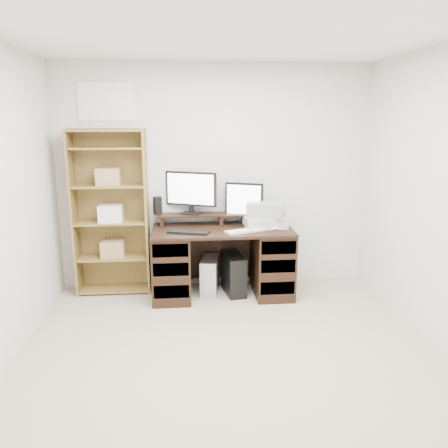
{
  "coord_description": "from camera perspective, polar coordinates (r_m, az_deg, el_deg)",
  "views": [
    {
      "loc": [
        -0.35,
        -2.89,
        1.9
      ],
      "look_at": [
        0.05,
        1.43,
        0.85
      ],
      "focal_mm": 35.0,
      "sensor_mm": 36.0,
      "label": 1
    }
  ],
  "objects": [
    {
      "name": "tower_silver",
      "position": [
        4.91,
        -1.84,
        -6.69
      ],
      "size": [
        0.24,
        0.42,
        0.4
      ],
      "primitive_type": "cube",
      "rotation": [
        0.0,
        0.0,
        -0.17
      ],
      "color": "#B3B6BA",
      "rests_on": "ground"
    },
    {
      "name": "keyboard_black",
      "position": [
        4.52,
        -4.65,
        -1.04
      ],
      "size": [
        0.45,
        0.26,
        0.02
      ],
      "primitive_type": "cube",
      "rotation": [
        0.0,
        0.0,
        -0.3
      ],
      "color": "black",
      "rests_on": "desk"
    },
    {
      "name": "monitor_wide",
      "position": [
        4.83,
        -4.34,
        4.38
      ],
      "size": [
        0.55,
        0.27,
        0.47
      ],
      "rotation": [
        0.0,
        0.0,
        -0.42
      ],
      "color": "black",
      "rests_on": "riser_shelf"
    },
    {
      "name": "mouse",
      "position": [
        4.66,
        6.63,
        -0.56
      ],
      "size": [
        0.1,
        0.08,
        0.03
      ],
      "primitive_type": "ellipsoid",
      "rotation": [
        0.0,
        0.0,
        -0.39
      ],
      "color": "white",
      "rests_on": "desk"
    },
    {
      "name": "room",
      "position": [
        2.99,
        1.55,
        1.07
      ],
      "size": [
        3.54,
        4.04,
        2.54
      ],
      "color": "#B2A38D",
      "rests_on": "ground"
    },
    {
      "name": "desk",
      "position": [
        4.79,
        -0.23,
        -4.76
      ],
      "size": [
        1.5,
        0.7,
        0.75
      ],
      "color": "black",
      "rests_on": "ground"
    },
    {
      "name": "keyboard_white",
      "position": [
        4.56,
        2.78,
        -0.89
      ],
      "size": [
        0.44,
        0.28,
        0.02
      ],
      "primitive_type": "cube",
      "rotation": [
        0.0,
        0.0,
        0.38
      ],
      "color": "silver",
      "rests_on": "desk"
    },
    {
      "name": "speaker",
      "position": [
        4.86,
        -8.67,
        2.4
      ],
      "size": [
        0.1,
        0.1,
        0.2
      ],
      "primitive_type": "cube",
      "rotation": [
        0.0,
        0.0,
        0.38
      ],
      "color": "black",
      "rests_on": "riser_shelf"
    },
    {
      "name": "printer",
      "position": [
        4.78,
        5.37,
        0.29
      ],
      "size": [
        0.47,
        0.37,
        0.11
      ],
      "primitive_type": "cube",
      "rotation": [
        0.0,
        0.0,
        0.08
      ],
      "color": "beige",
      "rests_on": "desk"
    },
    {
      "name": "monitor_small",
      "position": [
        4.84,
        2.63,
        2.9
      ],
      "size": [
        0.41,
        0.23,
        0.46
      ],
      "rotation": [
        0.0,
        0.0,
        -0.38
      ],
      "color": "black",
      "rests_on": "desk"
    },
    {
      "name": "riser_shelf",
      "position": [
        4.87,
        -0.45,
        1.07
      ],
      "size": [
        1.4,
        0.22,
        0.12
      ],
      "color": "black",
      "rests_on": "desk"
    },
    {
      "name": "bookshelf",
      "position": [
        4.91,
        -14.52,
        1.63
      ],
      "size": [
        0.8,
        0.3,
        1.8
      ],
      "color": "olive",
      "rests_on": "ground"
    },
    {
      "name": "basket",
      "position": [
        4.75,
        5.4,
        1.89
      ],
      "size": [
        0.44,
        0.36,
        0.16
      ],
      "primitive_type": "cube",
      "rotation": [
        0.0,
        0.0,
        -0.26
      ],
      "color": "gray",
      "rests_on": "printer"
    },
    {
      "name": "tower_black",
      "position": [
        4.89,
        1.26,
        -6.51
      ],
      "size": [
        0.25,
        0.46,
        0.44
      ],
      "rotation": [
        0.0,
        0.0,
        0.14
      ],
      "color": "black",
      "rests_on": "ground"
    }
  ]
}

